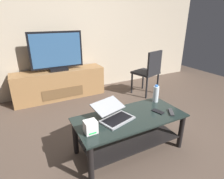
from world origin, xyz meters
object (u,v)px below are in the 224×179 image
(dining_chair, at_px, (149,70))
(laptop, at_px, (114,114))
(router_box, at_px, (91,127))
(media_cabinet, at_px, (60,84))
(water_bottle_near, at_px, (156,94))
(television, at_px, (57,52))
(tv_remote, at_px, (171,112))
(cell_phone, at_px, (158,111))
(coffee_table, at_px, (130,127))

(dining_chair, distance_m, laptop, 1.92)
(router_box, bearing_deg, media_cabinet, 85.86)
(router_box, xyz_separation_m, water_bottle_near, (1.03, 0.26, 0.05))
(dining_chair, bearing_deg, laptop, -139.84)
(dining_chair, relative_size, water_bottle_near, 3.92)
(television, xyz_separation_m, tv_remote, (0.83, -2.10, -0.44))
(laptop, bearing_deg, dining_chair, 40.16)
(cell_phone, bearing_deg, water_bottle_near, 40.47)
(dining_chair, xyz_separation_m, cell_phone, (-0.93, -1.35, -0.05))
(dining_chair, xyz_separation_m, tv_remote, (-0.81, -1.44, -0.05))
(water_bottle_near, xyz_separation_m, cell_phone, (-0.16, -0.24, -0.10))
(router_box, xyz_separation_m, cell_phone, (0.86, 0.02, -0.06))
(laptop, bearing_deg, television, 95.25)
(water_bottle_near, bearing_deg, dining_chair, 55.38)
(router_box, relative_size, water_bottle_near, 0.54)
(media_cabinet, relative_size, router_box, 13.61)
(coffee_table, distance_m, dining_chair, 1.83)
(media_cabinet, distance_m, laptop, 1.94)
(coffee_table, height_order, television, television)
(laptop, distance_m, tv_remote, 0.69)
(media_cabinet, distance_m, water_bottle_near, 2.01)
(dining_chair, height_order, laptop, dining_chair)
(coffee_table, bearing_deg, router_box, -170.99)
(television, height_order, water_bottle_near, television)
(tv_remote, bearing_deg, dining_chair, 94.08)
(media_cabinet, height_order, dining_chair, dining_chair)
(water_bottle_near, height_order, cell_phone, water_bottle_near)
(coffee_table, xyz_separation_m, television, (-0.36, 1.95, 0.60))
(water_bottle_near, relative_size, tv_remote, 1.45)
(laptop, relative_size, router_box, 3.57)
(television, height_order, tv_remote, television)
(coffee_table, distance_m, laptop, 0.28)
(tv_remote, bearing_deg, media_cabinet, 144.74)
(water_bottle_near, bearing_deg, tv_remote, -97.52)
(dining_chair, bearing_deg, water_bottle_near, -124.62)
(media_cabinet, xyz_separation_m, router_box, (-0.15, -2.05, 0.24))
(coffee_table, relative_size, tv_remote, 7.90)
(coffee_table, height_order, cell_phone, cell_phone)
(television, distance_m, tv_remote, 2.30)
(laptop, distance_m, water_bottle_near, 0.72)
(water_bottle_near, bearing_deg, coffee_table, -160.43)
(cell_phone, bearing_deg, router_box, 165.65)
(laptop, bearing_deg, coffee_table, -15.78)
(dining_chair, xyz_separation_m, laptop, (-1.47, -1.24, -0.00))
(router_box, relative_size, tv_remote, 0.79)
(cell_phone, bearing_deg, media_cabinet, 93.68)
(laptop, bearing_deg, water_bottle_near, 10.58)
(router_box, bearing_deg, tv_remote, -4.27)
(cell_phone, height_order, tv_remote, tv_remote)
(television, xyz_separation_m, dining_chair, (1.64, -0.66, -0.39))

